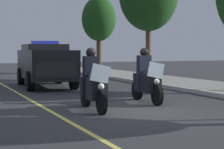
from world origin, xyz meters
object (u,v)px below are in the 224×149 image
police_suv (45,63)px  tree_behind_suv (99,20)px  police_motorcycle_lead_right (146,80)px  police_motorcycle_lead_left (93,85)px

police_suv → tree_behind_suv: 11.20m
tree_behind_suv → police_motorcycle_lead_right: bearing=-16.2°
tree_behind_suv → police_motorcycle_lead_left: bearing=-22.2°
police_motorcycle_lead_left → tree_behind_suv: size_ratio=0.40×
police_motorcycle_lead_left → tree_behind_suv: tree_behind_suv is taller
police_motorcycle_lead_left → police_suv: size_ratio=0.43×
police_motorcycle_lead_right → police_suv: size_ratio=0.43×
police_motorcycle_lead_right → tree_behind_suv: 16.28m
police_motorcycle_lead_right → tree_behind_suv: (-15.34, 4.47, 3.10)m
police_motorcycle_lead_left → police_motorcycle_lead_right: (-0.86, 2.13, 0.00)m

